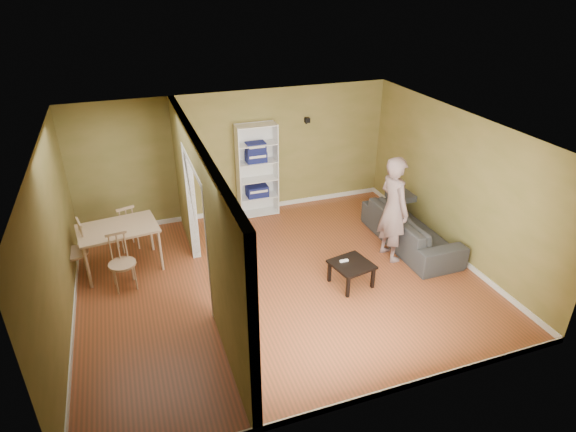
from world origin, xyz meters
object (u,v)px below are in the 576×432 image
(chair_left, at_px, (73,251))
(bookshelf, at_px, (257,170))
(coffee_table, at_px, (352,267))
(chair_near, at_px, (122,262))
(person, at_px, (394,200))
(dining_table, at_px, (118,231))
(sofa, at_px, (411,224))
(chair_far, at_px, (125,226))

(chair_left, bearing_deg, bookshelf, 98.22)
(coffee_table, distance_m, chair_near, 3.72)
(bookshelf, bearing_deg, coffee_table, -77.02)
(person, height_order, dining_table, person)
(sofa, relative_size, chair_far, 2.51)
(coffee_table, height_order, chair_far, chair_far)
(sofa, relative_size, chair_near, 2.42)
(sofa, distance_m, dining_table, 5.26)
(chair_left, xyz_separation_m, chair_far, (0.86, 0.75, -0.06))
(bookshelf, relative_size, chair_far, 2.14)
(coffee_table, relative_size, chair_left, 0.59)
(chair_left, bearing_deg, coffee_table, 55.48)
(dining_table, bearing_deg, person, -14.81)
(coffee_table, xyz_separation_m, chair_left, (-4.28, 1.71, 0.18))
(dining_table, bearing_deg, sofa, -10.55)
(chair_near, bearing_deg, sofa, -11.36)
(bookshelf, xyz_separation_m, dining_table, (-2.82, -1.30, -0.26))
(dining_table, relative_size, chair_near, 1.35)
(sofa, relative_size, person, 1.02)
(chair_left, relative_size, chair_far, 1.14)
(person, relative_size, chair_far, 2.46)
(chair_far, bearing_deg, chair_left, 23.39)
(person, relative_size, dining_table, 1.75)
(bookshelf, relative_size, chair_left, 1.88)
(chair_near, bearing_deg, person, -14.93)
(chair_near, height_order, chair_far, chair_near)
(dining_table, bearing_deg, chair_left, -174.60)
(coffee_table, distance_m, chair_far, 4.21)
(sofa, height_order, chair_far, chair_far)
(bookshelf, distance_m, coffee_table, 3.22)
(person, bearing_deg, chair_near, 77.80)
(chair_left, xyz_separation_m, chair_near, (0.75, -0.55, -0.04))
(sofa, bearing_deg, dining_table, 79.50)
(sofa, relative_size, chair_left, 2.21)
(coffee_table, distance_m, dining_table, 3.97)
(sofa, distance_m, chair_near, 5.18)
(dining_table, xyz_separation_m, chair_left, (-0.75, -0.07, -0.20))
(chair_near, xyz_separation_m, chair_far, (0.11, 1.29, -0.02))
(dining_table, xyz_separation_m, chair_near, (0.00, -0.62, -0.25))
(sofa, relative_size, bookshelf, 1.17)
(chair_left, height_order, chair_near, chair_left)
(bookshelf, xyz_separation_m, chair_left, (-3.57, -1.37, -0.46))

